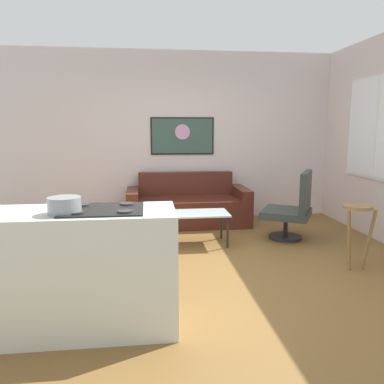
{
  "coord_description": "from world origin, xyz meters",
  "views": [
    {
      "loc": [
        -0.57,
        -4.08,
        1.54
      ],
      "look_at": [
        0.03,
        0.9,
        0.7
      ],
      "focal_mm": 35.74,
      "sensor_mm": 36.0,
      "label": 1
    }
  ],
  "objects_px": {
    "mixing_bowl": "(65,206)",
    "wall_painting": "(182,136)",
    "couch": "(188,207)",
    "armchair": "(293,208)",
    "coffee_table": "(195,216)",
    "bar_stool": "(357,221)"
  },
  "relations": [
    {
      "from": "bar_stool",
      "to": "couch",
      "type": "bearing_deg",
      "value": 126.5
    },
    {
      "from": "mixing_bowl",
      "to": "wall_painting",
      "type": "height_order",
      "value": "wall_painting"
    },
    {
      "from": "armchair",
      "to": "mixing_bowl",
      "type": "bearing_deg",
      "value": -139.44
    },
    {
      "from": "armchair",
      "to": "bar_stool",
      "type": "relative_size",
      "value": 1.35
    },
    {
      "from": "armchair",
      "to": "coffee_table",
      "type": "bearing_deg",
      "value": -177.16
    },
    {
      "from": "bar_stool",
      "to": "wall_painting",
      "type": "bearing_deg",
      "value": 122.22
    },
    {
      "from": "coffee_table",
      "to": "armchair",
      "type": "xyz_separation_m",
      "value": [
        1.37,
        0.07,
        0.05
      ]
    },
    {
      "from": "armchair",
      "to": "mixing_bowl",
      "type": "relative_size",
      "value": 4.1
    },
    {
      "from": "coffee_table",
      "to": "bar_stool",
      "type": "relative_size",
      "value": 1.23
    },
    {
      "from": "coffee_table",
      "to": "armchair",
      "type": "bearing_deg",
      "value": 2.84
    },
    {
      "from": "mixing_bowl",
      "to": "wall_painting",
      "type": "xyz_separation_m",
      "value": [
        1.2,
        3.7,
        0.42
      ]
    },
    {
      "from": "mixing_bowl",
      "to": "couch",
      "type": "bearing_deg",
      "value": 69.21
    },
    {
      "from": "couch",
      "to": "mixing_bowl",
      "type": "relative_size",
      "value": 8.27
    },
    {
      "from": "couch",
      "to": "coffee_table",
      "type": "distance_m",
      "value": 1.11
    },
    {
      "from": "wall_painting",
      "to": "couch",
      "type": "bearing_deg",
      "value": -84.94
    },
    {
      "from": "armchair",
      "to": "bar_stool",
      "type": "height_order",
      "value": "armchair"
    },
    {
      "from": "armchair",
      "to": "wall_painting",
      "type": "distance_m",
      "value": 2.25
    },
    {
      "from": "coffee_table",
      "to": "mixing_bowl",
      "type": "distance_m",
      "value": 2.54
    },
    {
      "from": "couch",
      "to": "wall_painting",
      "type": "bearing_deg",
      "value": 95.06
    },
    {
      "from": "coffee_table",
      "to": "wall_painting",
      "type": "bearing_deg",
      "value": 90.82
    },
    {
      "from": "couch",
      "to": "wall_painting",
      "type": "height_order",
      "value": "wall_painting"
    },
    {
      "from": "coffee_table",
      "to": "mixing_bowl",
      "type": "relative_size",
      "value": 3.75
    }
  ]
}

